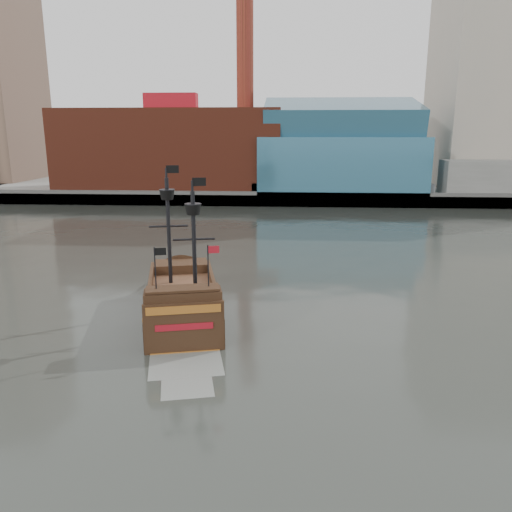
{
  "coord_description": "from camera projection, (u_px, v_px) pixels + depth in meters",
  "views": [
    {
      "loc": [
        0.42,
        -25.69,
        12.95
      ],
      "look_at": [
        -1.85,
        9.99,
        4.0
      ],
      "focal_mm": 35.0,
      "sensor_mm": 36.0,
      "label": 1
    }
  ],
  "objects": [
    {
      "name": "skyline",
      "position": [
        313.0,
        74.0,
        103.63
      ],
      "size": [
        149.0,
        45.0,
        62.0
      ],
      "color": "brown",
      "rests_on": "promenade_far"
    },
    {
      "name": "seawall",
      "position": [
        285.0,
        199.0,
        88.23
      ],
      "size": [
        220.0,
        1.0,
        2.6
      ],
      "primitive_type": "cube",
      "color": "#4C4C49",
      "rests_on": "ground"
    },
    {
      "name": "promenade_far",
      "position": [
        286.0,
        184.0,
        116.87
      ],
      "size": [
        220.0,
        60.0,
        2.0
      ],
      "primitive_type": "cube",
      "color": "slate",
      "rests_on": "ground"
    },
    {
      "name": "ground",
      "position": [
        278.0,
        368.0,
        28.04
      ],
      "size": [
        400.0,
        400.0,
        0.0
      ],
      "primitive_type": "plane",
      "color": "#242723",
      "rests_on": "ground"
    },
    {
      "name": "pirate_ship",
      "position": [
        183.0,
        304.0,
        35.38
      ],
      "size": [
        7.84,
        15.92,
        11.44
      ],
      "rotation": [
        0.0,
        0.0,
        0.23
      ],
      "color": "black",
      "rests_on": "ground"
    }
  ]
}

